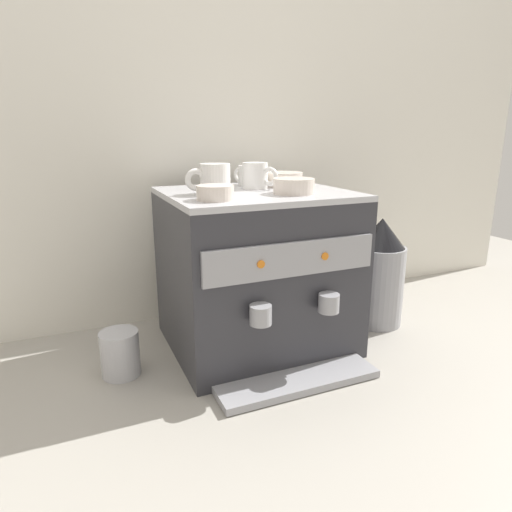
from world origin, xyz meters
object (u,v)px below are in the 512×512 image
Objects in this scene: ceramic_cup_0 at (248,175)px; ceramic_bowl_1 at (215,193)px; ceramic_cup_1 at (256,176)px; ceramic_bowl_2 at (283,179)px; milk_pitcher at (120,353)px; coffee_grinder at (379,274)px; ceramic_bowl_0 at (294,186)px; espresso_machine at (257,271)px; ceramic_cup_2 at (214,179)px.

ceramic_bowl_1 is at bearing -126.96° from ceramic_cup_0.
ceramic_cup_0 is at bearing 84.85° from ceramic_cup_1.
ceramic_cup_1 reaches higher than ceramic_bowl_2.
milk_pitcher is at bearing -159.04° from ceramic_cup_0.
ceramic_cup_1 reaches higher than coffee_grinder.
ceramic_bowl_2 reaches higher than ceramic_bowl_1.
coffee_grinder is at bearing 10.08° from ceramic_bowl_0.
ceramic_bowl_0 is 0.18m from ceramic_bowl_2.
ceramic_cup_0 reaches higher than coffee_grinder.
ceramic_bowl_1 is at bearing -137.36° from ceramic_cup_1.
coffee_grinder is (0.41, -0.17, -0.33)m from ceramic_cup_0.
ceramic_bowl_1 is at bearing -171.25° from coffee_grinder.
ceramic_cup_0 is 0.83× the size of ceramic_bowl_0.
ceramic_bowl_0 is 0.24m from ceramic_bowl_1.
ceramic_cup_1 is 0.55m from coffee_grinder.
ceramic_cup_1 reaches higher than milk_pitcher.
ceramic_bowl_2 is 0.71m from milk_pitcher.
ceramic_bowl_0 is at bearing -107.68° from ceramic_bowl_2.
ceramic_bowl_0 reaches higher than milk_pitcher.
espresso_machine is 4.42× the size of milk_pitcher.
ceramic_bowl_2 reaches higher than espresso_machine.
ceramic_bowl_1 is 0.36m from ceramic_bowl_2.
ceramic_bowl_1 is (-0.17, -0.12, 0.26)m from espresso_machine.
ceramic_bowl_0 reaches higher than ceramic_bowl_1.
ceramic_bowl_2 is (0.06, 0.18, 0.00)m from ceramic_bowl_0.
ceramic_bowl_0 is at bearing -7.03° from milk_pitcher.
ceramic_cup_1 is 0.30× the size of coffee_grinder.
ceramic_bowl_0 reaches higher than espresso_machine.
ceramic_bowl_0 is (0.05, -0.15, -0.02)m from ceramic_cup_1.
ceramic_cup_0 is 0.24m from ceramic_bowl_0.
coffee_grinder is 2.93× the size of milk_pitcher.
ceramic_cup_2 is at bearing 4.54° from milk_pitcher.
ceramic_cup_2 reaches higher than espresso_machine.
ceramic_cup_1 is 0.16m from ceramic_bowl_0.
ceramic_cup_0 is 0.11m from ceramic_bowl_2.
ceramic_cup_2 is 0.67m from coffee_grinder.
ceramic_bowl_1 is at bearing -106.46° from ceramic_cup_2.
ceramic_cup_0 is at bearing 42.49° from ceramic_cup_2.
ceramic_bowl_1 is at bearing -19.18° from milk_pitcher.
ceramic_cup_1 reaches higher than ceramic_bowl_1.
espresso_machine is 4.62× the size of ceramic_bowl_2.
ceramic_cup_0 is at bearing 157.89° from coffee_grinder.
ceramic_bowl_0 is at bearing -22.13° from ceramic_cup_2.
espresso_machine reaches higher than coffee_grinder.
ceramic_cup_1 is at bearing 10.89° from milk_pitcher.
ceramic_cup_1 is (-0.01, -0.09, 0.01)m from ceramic_cup_0.
ceramic_cup_1 is at bearing 169.22° from coffee_grinder.
espresso_machine is 0.31m from ceramic_cup_0.
ceramic_cup_2 is (-0.16, -0.06, 0.00)m from ceramic_cup_1.
espresso_machine reaches higher than milk_pitcher.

